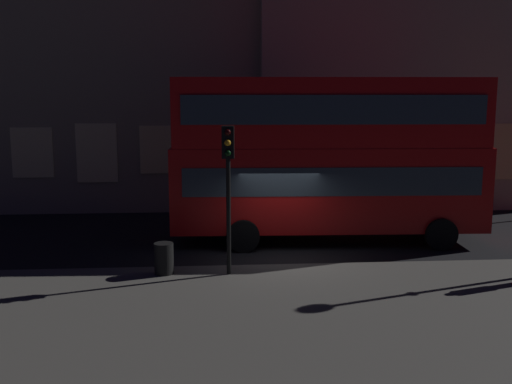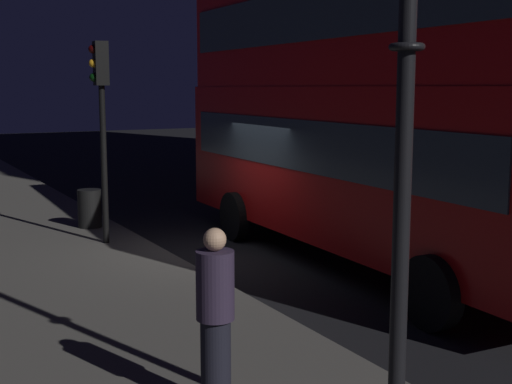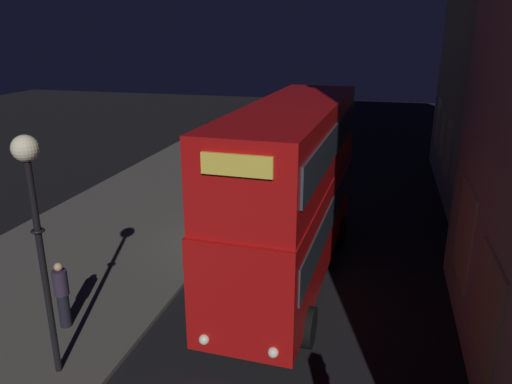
{
  "view_description": "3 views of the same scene",
  "coord_description": "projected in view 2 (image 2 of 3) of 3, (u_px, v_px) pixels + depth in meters",
  "views": [
    {
      "loc": [
        -2.07,
        -17.18,
        4.97
      ],
      "look_at": [
        -0.71,
        1.12,
        1.9
      ],
      "focal_mm": 41.74,
      "sensor_mm": 36.0,
      "label": 1
    },
    {
      "loc": [
        12.08,
        -5.66,
        3.23
      ],
      "look_at": [
        1.0,
        0.36,
        1.36
      ],
      "focal_mm": 49.64,
      "sensor_mm": 36.0,
      "label": 2
    },
    {
      "loc": [
        15.57,
        4.65,
        7.44
      ],
      "look_at": [
        0.13,
        0.62,
        2.13
      ],
      "focal_mm": 34.29,
      "sensor_mm": 36.0,
      "label": 3
    }
  ],
  "objects": [
    {
      "name": "double_decker_bus",
      "position": [
        364.0,
        98.0,
        12.7
      ],
      "size": [
        10.45,
        3.07,
        5.44
      ],
      "rotation": [
        0.0,
        0.0,
        -0.04
      ],
      "color": "#B20F0F",
      "rests_on": "ground"
    },
    {
      "name": "ground_plane",
      "position": [
        215.0,
        256.0,
        13.65
      ],
      "size": [
        80.0,
        80.0,
        0.0
      ],
      "primitive_type": "plane",
      "color": "black"
    },
    {
      "name": "traffic_light_near_kerb",
      "position": [
        101.0,
        99.0,
        13.86
      ],
      "size": [
        0.34,
        0.37,
        3.99
      ],
      "rotation": [
        0.0,
        0.0,
        -0.08
      ],
      "color": "black",
      "rests_on": "sidewalk_slab"
    },
    {
      "name": "pedestrian",
      "position": [
        215.0,
        318.0,
        6.73
      ],
      "size": [
        0.37,
        0.37,
        1.81
      ],
      "rotation": [
        0.0,
        0.0,
        6.2
      ],
      "color": "black",
      "rests_on": "sidewalk_slab"
    },
    {
      "name": "litter_bin",
      "position": [
        90.0,
        208.0,
        15.82
      ],
      "size": [
        0.52,
        0.52,
        0.85
      ],
      "primitive_type": "cylinder",
      "color": "black",
      "rests_on": "sidewalk_slab"
    }
  ]
}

